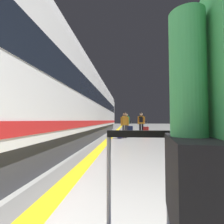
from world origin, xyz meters
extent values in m
cube|color=yellow|center=(-0.99, 10.00, 0.00)|extent=(0.36, 80.00, 0.01)
cube|color=slate|center=(-1.28, 10.00, 0.00)|extent=(0.54, 80.00, 0.01)
cube|color=#38383D|center=(-3.02, 9.69, 0.35)|extent=(2.67, 25.25, 0.70)
cube|color=white|center=(-3.02, 9.69, 2.15)|extent=(2.90, 26.30, 2.90)
cylinder|color=white|center=(-3.02, 9.69, 3.55)|extent=(2.84, 25.77, 2.84)
cube|color=black|center=(-3.02, 9.69, 2.50)|extent=(2.93, 24.72, 0.80)
cube|color=red|center=(-3.02, 9.69, 1.00)|extent=(2.94, 25.77, 0.24)
cube|color=gray|center=(-4.48, 13.63, 1.90)|extent=(0.02, 0.90, 2.00)
cylinder|color=#338C4C|center=(0.26, 0.29, 1.13)|extent=(0.09, 0.09, 0.58)
cube|color=black|center=(0.28, 0.27, 0.97)|extent=(0.18, 0.31, 0.23)
cylinder|color=gray|center=(0.24, 0.45, 0.89)|extent=(0.02, 0.02, 0.38)
cylinder|color=gray|center=(0.03, 0.45, 0.89)|extent=(0.02, 0.02, 0.38)
cube|color=black|center=(0.14, 0.45, 1.08)|extent=(0.22, 0.02, 0.02)
cylinder|color=black|center=(1.12, 13.01, 0.43)|extent=(0.14, 0.14, 0.87)
cylinder|color=black|center=(1.30, 12.98, 0.43)|extent=(0.14, 0.14, 0.87)
cube|color=orange|center=(1.21, 12.99, 1.17)|extent=(0.38, 0.26, 0.62)
cylinder|color=orange|center=(0.99, 13.04, 1.12)|extent=(0.09, 0.09, 0.58)
cylinder|color=orange|center=(1.43, 12.96, 1.12)|extent=(0.09, 0.09, 0.58)
sphere|color=beige|center=(1.21, 12.99, 1.62)|extent=(0.23, 0.23, 0.23)
sphere|color=black|center=(1.21, 12.99, 1.64)|extent=(0.21, 0.21, 0.21)
cube|color=black|center=(1.18, 12.84, 1.19)|extent=(0.29, 0.19, 0.41)
cube|color=#A51E1E|center=(1.53, 12.72, 0.36)|extent=(0.43, 0.34, 0.60)
cube|color=#A51E1E|center=(1.57, 12.83, 0.28)|extent=(0.30, 0.12, 0.33)
cylinder|color=black|center=(1.37, 12.70, 0.03)|extent=(0.04, 0.06, 0.06)
cylinder|color=black|center=(1.64, 12.61, 0.03)|extent=(0.04, 0.06, 0.06)
cylinder|color=gray|center=(1.41, 12.70, 0.85)|extent=(0.02, 0.02, 0.38)
cylinder|color=gray|center=(1.61, 12.63, 0.85)|extent=(0.02, 0.02, 0.38)
cube|color=black|center=(1.51, 12.67, 1.04)|extent=(0.22, 0.10, 0.02)
cylinder|color=#383842|center=(-0.12, 10.82, 0.41)|extent=(0.14, 0.14, 0.82)
cylinder|color=#383842|center=(0.06, 10.84, 0.41)|extent=(0.14, 0.14, 0.82)
cube|color=orange|center=(-0.03, 10.83, 1.12)|extent=(0.36, 0.25, 0.59)
cylinder|color=orange|center=(-0.25, 10.80, 1.07)|extent=(0.09, 0.09, 0.55)
cylinder|color=orange|center=(0.18, 10.87, 1.07)|extent=(0.09, 0.09, 0.55)
sphere|color=#A37556|center=(-0.03, 10.83, 1.54)|extent=(0.22, 0.22, 0.22)
sphere|color=black|center=(-0.03, 10.83, 1.56)|extent=(0.20, 0.20, 0.20)
ellipsoid|color=navy|center=(-0.35, 10.49, 0.15)|extent=(0.44, 0.26, 0.30)
torus|color=navy|center=(-0.35, 10.49, 0.25)|extent=(0.22, 0.02, 0.22)
cylinder|color=#383842|center=(0.00, 14.33, 0.43)|extent=(0.14, 0.14, 0.86)
cylinder|color=#383842|center=(0.18, 14.28, 0.43)|extent=(0.14, 0.14, 0.86)
cube|color=#338C4C|center=(0.09, 14.31, 1.17)|extent=(0.39, 0.28, 0.62)
cylinder|color=#338C4C|center=(-0.13, 14.37, 1.12)|extent=(0.09, 0.09, 0.57)
cylinder|color=#338C4C|center=(0.31, 14.26, 1.12)|extent=(0.09, 0.09, 0.57)
sphere|color=tan|center=(0.09, 14.31, 1.61)|extent=(0.23, 0.23, 0.23)
sphere|color=black|center=(0.09, 14.31, 1.64)|extent=(0.21, 0.21, 0.21)
cube|color=#19234C|center=(0.41, 14.19, 0.36)|extent=(0.40, 0.26, 0.60)
cube|color=#19234C|center=(0.42, 14.31, 0.29)|extent=(0.31, 0.05, 0.33)
cylinder|color=black|center=(0.26, 14.14, 0.03)|extent=(0.03, 0.06, 0.06)
cylinder|color=black|center=(0.54, 14.11, 0.03)|extent=(0.03, 0.06, 0.06)
cylinder|color=gray|center=(0.30, 14.15, 0.85)|extent=(0.02, 0.02, 0.38)
cylinder|color=gray|center=(0.51, 14.13, 0.85)|extent=(0.02, 0.02, 0.38)
cube|color=black|center=(0.40, 14.14, 1.04)|extent=(0.22, 0.05, 0.02)
camera|label=1|loc=(0.10, -0.17, 1.13)|focal=27.23mm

